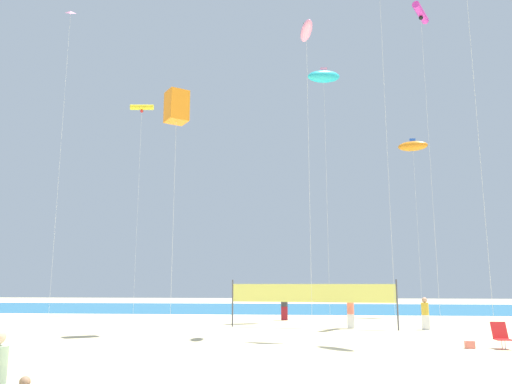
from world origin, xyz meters
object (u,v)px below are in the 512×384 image
at_px(folding_beach_chair, 501,335).
at_px(volleyball_net, 311,295).
at_px(beachgoer_coral_shirt, 351,312).
at_px(kite_pink_inflatable, 306,31).
at_px(kite_orange_inflatable, 413,146).
at_px(kite_yellow_tube, 142,108).
at_px(beachgoer_mustard_shirt, 425,312).
at_px(beach_handbag, 470,345).
at_px(kite_cyan_inflatable, 324,77).
at_px(kite_magenta_tube, 421,14).
at_px(beachgoer_charcoal_shirt, 284,304).
at_px(kite_orange_box, 177,107).
at_px(kite_pink_diamond, 70,22).

height_order(folding_beach_chair, volleyball_net, volleyball_net).
distance_m(beachgoer_coral_shirt, kite_pink_inflatable, 13.93).
bearing_deg(kite_orange_inflatable, kite_yellow_tube, 178.45).
xyz_separation_m(beachgoer_mustard_shirt, beach_handbag, (-0.19, -7.11, -0.70)).
xyz_separation_m(kite_cyan_inflatable, kite_magenta_tube, (5.52, -2.84, 2.42)).
distance_m(beachgoer_charcoal_shirt, kite_pink_inflatable, 16.01).
height_order(beachgoer_mustard_shirt, kite_orange_box, kite_orange_box).
xyz_separation_m(folding_beach_chair, beach_handbag, (-1.09, -0.08, -0.34)).
distance_m(volleyball_net, beach_handbag, 9.19).
height_order(kite_orange_inflatable, kite_magenta_tube, kite_magenta_tube).
height_order(beachgoer_mustard_shirt, folding_beach_chair, beachgoer_mustard_shirt).
bearing_deg(folding_beach_chair, beach_handbag, 176.71).
height_order(kite_cyan_inflatable, kite_orange_inflatable, kite_cyan_inflatable).
bearing_deg(folding_beach_chair, kite_magenta_tube, 80.59).
relative_size(volleyball_net, kite_cyan_inflatable, 0.52).
distance_m(folding_beach_chair, kite_orange_inflatable, 20.18).
bearing_deg(beachgoer_charcoal_shirt, kite_pink_diamond, -85.28).
bearing_deg(beachgoer_coral_shirt, kite_yellow_tube, -91.35).
height_order(volleyball_net, beach_handbag, volleyball_net).
distance_m(beachgoer_coral_shirt, kite_pink_diamond, 24.53).
bearing_deg(kite_orange_box, kite_cyan_inflatable, 46.98).
height_order(beachgoer_mustard_shirt, volleyball_net, volleyball_net).
height_order(beach_handbag, kite_orange_box, kite_orange_box).
xyz_separation_m(volleyball_net, kite_orange_box, (-6.28, -3.52, 8.87)).
bearing_deg(kite_magenta_tube, beach_handbag, -98.62).
xyz_separation_m(beachgoer_mustard_shirt, beachgoer_charcoal_shirt, (-7.06, 5.74, 0.14)).
relative_size(beachgoer_charcoal_shirt, kite_pink_inflatable, 0.12).
xyz_separation_m(kite_yellow_tube, kite_orange_inflatable, (20.09, -0.54, -3.72)).
bearing_deg(kite_orange_inflatable, kite_orange_box, -136.89).
height_order(beachgoer_charcoal_shirt, kite_magenta_tube, kite_magenta_tube).
relative_size(beachgoer_charcoal_shirt, volleyball_net, 0.22).
bearing_deg(kite_pink_inflatable, beachgoer_coral_shirt, 62.32).
height_order(beach_handbag, kite_magenta_tube, kite_magenta_tube).
distance_m(kite_magenta_tube, kite_orange_box, 15.58).
bearing_deg(volleyball_net, kite_cyan_inflatable, 75.69).
bearing_deg(beachgoer_mustard_shirt, kite_magenta_tube, -117.19).
xyz_separation_m(folding_beach_chair, kite_pink_inflatable, (-6.42, 3.70, 13.61)).
bearing_deg(volleyball_net, beachgoer_mustard_shirt, -2.57).
distance_m(folding_beach_chair, volleyball_net, 9.75).
bearing_deg(kite_orange_box, beachgoer_coral_shirt, 24.43).
relative_size(beachgoer_coral_shirt, folding_beach_chair, 1.73).
bearing_deg(kite_yellow_tube, volleyball_net, -38.29).
relative_size(beachgoer_coral_shirt, kite_orange_inflatable, 0.12).
bearing_deg(kite_orange_inflatable, volleyball_net, -128.67).
distance_m(beachgoer_mustard_shirt, beachgoer_charcoal_shirt, 9.10).
bearing_deg(beachgoer_mustard_shirt, kite_orange_box, 20.97).
relative_size(kite_yellow_tube, kite_orange_box, 1.40).
relative_size(folding_beach_chair, volleyball_net, 0.11).
xyz_separation_m(beachgoer_mustard_shirt, kite_yellow_tube, (-18.06, 10.18, 14.69)).
bearing_deg(kite_pink_diamond, kite_orange_box, -33.59).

